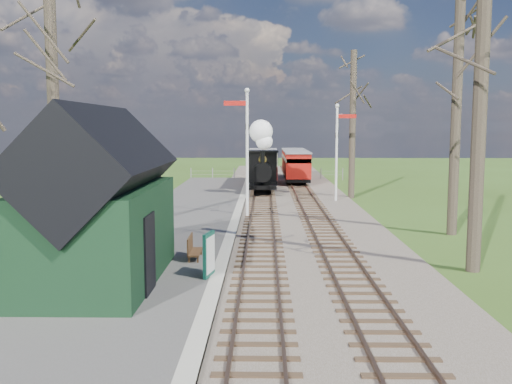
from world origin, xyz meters
TOP-DOWN VIEW (x-y plane):
  - ground at (0.00, 0.00)m, footprint 140.00×140.00m
  - distant_hills at (1.40, 64.38)m, footprint 114.40×48.00m
  - ballast_bed at (1.30, 22.00)m, footprint 8.00×60.00m
  - track_near at (0.00, 22.00)m, footprint 1.60×60.00m
  - track_far at (2.60, 22.00)m, footprint 1.60×60.00m
  - platform at (-3.50, 14.00)m, footprint 5.00×44.00m
  - coping_strip at (-1.20, 14.00)m, footprint 0.40×44.00m
  - station_shed at (-4.30, 4.00)m, footprint 3.25×6.30m
  - semaphore_near at (-0.77, 16.00)m, footprint 1.22×0.24m
  - semaphore_far at (4.37, 22.00)m, footprint 1.22×0.24m
  - bare_trees at (1.33, 10.10)m, footprint 15.51×22.39m
  - fence_line at (0.30, 36.00)m, footprint 12.60×0.08m
  - locomotive at (-0.01, 25.69)m, footprint 1.85×4.32m
  - coach at (0.00, 31.76)m, footprint 2.16×7.41m
  - red_carriage_a at (2.60, 32.20)m, footprint 1.92×4.75m
  - red_carriage_b at (2.60, 37.70)m, footprint 1.92×4.75m
  - sign_board at (-1.43, 4.56)m, footprint 0.27×0.85m
  - bench at (-2.18, 6.72)m, footprint 0.39×1.29m
  - person at (-3.23, 2.99)m, footprint 0.44×0.58m

SIDE VIEW (x-z plane):
  - distant_hills at x=1.40m, z-range -27.22..-5.20m
  - ground at x=0.00m, z-range 0.00..0.00m
  - ballast_bed at x=1.30m, z-range 0.00..0.10m
  - track_near at x=0.00m, z-range 0.02..0.17m
  - track_far at x=2.60m, z-range 0.02..0.17m
  - platform at x=-3.50m, z-range 0.00..0.20m
  - coping_strip at x=-1.20m, z-range 0.00..0.21m
  - bench at x=-2.18m, z-range 0.18..0.91m
  - fence_line at x=0.30m, z-range 0.05..1.05m
  - sign_board at x=-1.43m, z-range 0.20..1.45m
  - person at x=-3.23m, z-range 0.20..1.62m
  - red_carriage_a at x=2.60m, z-range 0.40..2.42m
  - red_carriage_b at x=2.60m, z-range 0.40..2.42m
  - coach at x=0.00m, z-range 0.42..2.70m
  - locomotive at x=-0.01m, z-range -0.19..4.45m
  - station_shed at x=-4.30m, z-range -0.12..4.66m
  - semaphore_far at x=4.37m, z-range 0.49..6.21m
  - semaphore_near at x=-0.77m, z-range 0.51..6.73m
  - bare_trees at x=1.33m, z-range -0.79..11.21m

